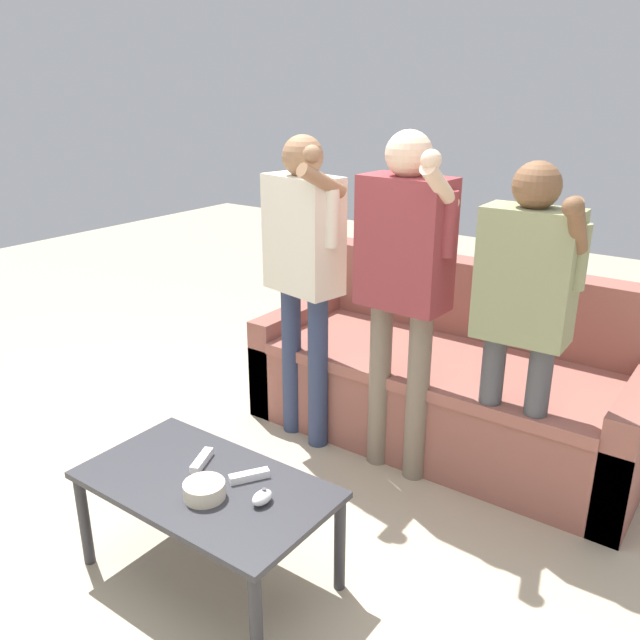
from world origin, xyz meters
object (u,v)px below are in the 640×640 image
couch (450,381)px  player_left (303,258)px  game_remote_wand_far (202,460)px  snack_bowl (204,490)px  game_remote_nunchuk (262,497)px  player_right (524,302)px  game_remote_wand_near (249,476)px  player_center (404,270)px  coffee_table (206,494)px

couch → player_left: size_ratio=1.27×
couch → game_remote_wand_far: 1.55m
snack_bowl → game_remote_nunchuk: snack_bowl is taller
player_left → game_remote_wand_far: 1.17m
couch → player_left: player_left is taller
player_right → game_remote_wand_near: (-0.63, -1.03, -0.53)m
player_right → player_center: bearing=-175.0°
game_remote_wand_far → game_remote_nunchuk: bearing=-8.8°
player_center → player_right: size_ratio=1.06×
player_left → player_right: player_left is taller
player_right → player_left: bearing=-176.8°
game_remote_wand_far → snack_bowl: bearing=-41.9°
player_right → game_remote_wand_far: 1.46m
game_remote_nunchuk → game_remote_wand_far: 0.36m
player_left → game_remote_wand_near: bearing=-63.9°
couch → player_right: size_ratio=1.31×
couch → player_right: bearing=-42.0°
coffee_table → snack_bowl: 0.13m
couch → game_remote_wand_far: (-0.36, -1.50, 0.13)m
player_right → game_remote_wand_far: (-0.85, -1.06, -0.53)m
coffee_table → player_right: player_right is taller
couch → game_remote_nunchuk: bearing=-89.9°
coffee_table → player_left: player_left is taller
couch → game_remote_wand_far: bearing=-103.4°
player_center → game_remote_nunchuk: bearing=-87.2°
couch → player_right: player_right is taller
couch → player_left: bearing=-140.2°
coffee_table → snack_bowl: snack_bowl is taller
coffee_table → couch: bearing=80.7°
coffee_table → player_center: 1.29m
game_remote_wand_far → couch: bearing=76.6°
snack_bowl → couch: bearing=83.5°
player_right → game_remote_wand_near: bearing=-121.4°
snack_bowl → game_remote_nunchuk: size_ratio=1.72×
player_right → couch: bearing=138.0°
player_left → player_center: bearing=1.5°
couch → game_remote_wand_near: 1.48m
coffee_table → player_left: size_ratio=0.60×
player_center → game_remote_wand_near: 1.15m
game_remote_nunchuk → player_right: bearing=66.2°
snack_bowl → player_left: bearing=110.1°
snack_bowl → player_left: 1.34m
player_center → game_remote_wand_far: 1.21m
game_remote_wand_far → player_center: bearing=73.1°
coffee_table → player_center: size_ratio=0.59×
game_remote_wand_near → snack_bowl: bearing=-107.2°
snack_bowl → game_remote_wand_far: bearing=138.1°
game_remote_nunchuk → couch: bearing=90.1°
game_remote_wand_far → coffee_table: bearing=-39.3°
couch → game_remote_nunchuk: (0.00, -1.55, 0.14)m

